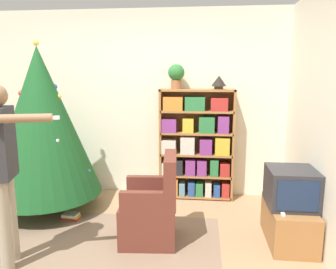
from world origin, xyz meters
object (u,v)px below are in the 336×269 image
bookshelf (196,146)px  television (291,187)px  potted_plant (176,75)px  standing_person (3,162)px  armchair (152,211)px  table_lamp (219,81)px  christmas_tree (42,122)px

bookshelf → television: size_ratio=3.08×
bookshelf → potted_plant: 1.01m
standing_person → armchair: bearing=100.9°
television → table_lamp: bearing=121.1°
bookshelf → christmas_tree: (-1.90, -0.62, 0.39)m
television → christmas_tree: bearing=169.5°
armchair → television: bearing=89.9°
christmas_tree → table_lamp: bearing=16.0°
standing_person → potted_plant: bearing=129.1°
potted_plant → table_lamp: bearing=0.0°
armchair → table_lamp: size_ratio=4.60×
standing_person → table_lamp: (1.91, 1.87, 0.65)m
table_lamp → standing_person: bearing=-135.7°
standing_person → table_lamp: table_lamp is taller
armchair → table_lamp: bearing=146.4°
potted_plant → table_lamp: potted_plant is taller
potted_plant → standing_person: bearing=-125.8°
standing_person → television: bearing=89.9°
christmas_tree → table_lamp: size_ratio=10.59×
bookshelf → christmas_tree: christmas_tree is taller
armchair → potted_plant: 1.89m
bookshelf → table_lamp: 0.93m
christmas_tree → potted_plant: size_ratio=6.44×
television → potted_plant: 2.05m
christmas_tree → armchair: bearing=-23.8°
christmas_tree → bookshelf: bearing=18.1°
christmas_tree → armchair: 1.81m
bookshelf → standing_person: 2.48m
christmas_tree → standing_person: (0.27, -1.24, -0.16)m
bookshelf → table_lamp: (0.28, 0.01, 0.88)m
armchair → potted_plant: bearing=169.1°
armchair → standing_person: size_ratio=0.56×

